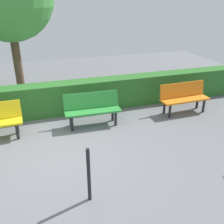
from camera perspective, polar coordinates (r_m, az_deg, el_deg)
The scene contains 5 objects.
ground_plane at distance 5.78m, azimuth -12.67°, elevation -8.64°, with size 18.00×18.00×0.00m, color slate.
bench_orange at distance 7.60m, azimuth 15.88°, elevation 3.37°, with size 1.44×0.48×0.86m.
bench_green at distance 6.58m, azimuth -4.48°, elevation 0.97°, with size 1.46×0.54×0.86m.
hedge_row at distance 7.51m, azimuth -5.65°, elevation 3.74°, with size 14.00×0.54×0.90m, color #2D6B28.
railing_post_mid at distance 4.20m, azimuth -5.25°, elevation -14.00°, with size 0.06×0.06×1.00m, color black.
Camera 1 is at (0.28, 4.86, 3.11)m, focal length 40.55 mm.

